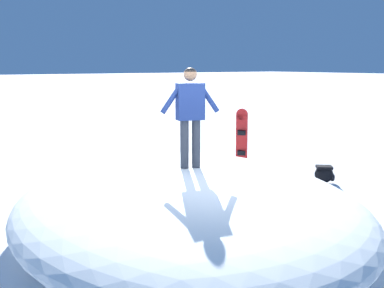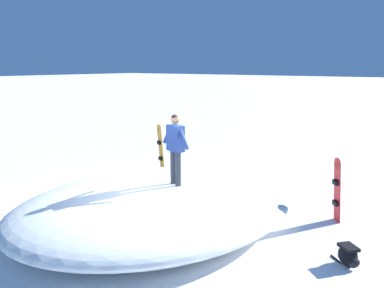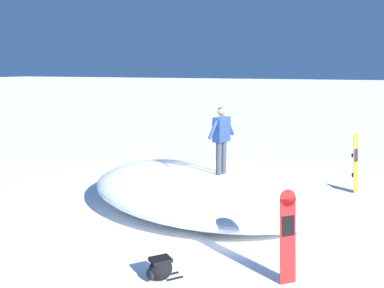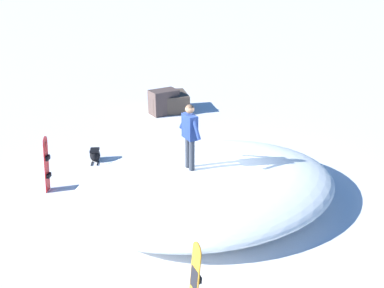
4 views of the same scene
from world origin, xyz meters
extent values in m
plane|color=white|center=(0.00, 0.00, 0.00)|extent=(240.00, 240.00, 0.00)
ellipsoid|color=white|center=(-0.05, 0.57, 0.46)|extent=(7.34, 8.21, 0.92)
cylinder|color=#333842|center=(0.16, 0.93, 1.32)|extent=(0.14, 0.14, 0.80)
cylinder|color=#333842|center=(0.35, 0.87, 1.32)|extent=(0.14, 0.14, 0.80)
cube|color=navy|center=(0.25, 0.90, 2.02)|extent=(0.49, 0.34, 0.60)
sphere|color=#936B4C|center=(0.25, 0.90, 2.46)|extent=(0.22, 0.22, 0.22)
cylinder|color=navy|center=(-0.05, 1.00, 2.07)|extent=(0.39, 0.19, 0.50)
cylinder|color=navy|center=(0.55, 0.81, 2.07)|extent=(0.39, 0.19, 0.50)
cube|color=red|center=(3.32, 3.13, 0.71)|extent=(0.28, 0.29, 1.42)
cylinder|color=red|center=(3.28, 3.10, 1.42)|extent=(0.22, 0.24, 0.29)
cube|color=black|center=(3.31, 3.13, 0.96)|extent=(0.19, 0.20, 0.34)
cube|color=black|center=(3.27, 3.09, 0.96)|extent=(0.19, 0.19, 0.11)
cube|color=black|center=(3.30, 3.12, 0.45)|extent=(0.19, 0.19, 0.11)
ellipsoid|color=black|center=(4.07, 1.20, 0.20)|extent=(0.51, 0.50, 0.39)
ellipsoid|color=black|center=(4.21, 1.08, 0.14)|extent=(0.24, 0.26, 0.19)
cube|color=black|center=(4.07, 1.20, 0.36)|extent=(0.43, 0.42, 0.06)
cylinder|color=black|center=(3.96, 1.41, 0.01)|extent=(0.24, 0.21, 0.04)
cylinder|color=black|center=(3.84, 1.27, 0.01)|extent=(0.24, 0.21, 0.04)
camera|label=1|loc=(-3.81, -5.04, 2.61)|focal=41.41mm
camera|label=2|loc=(5.47, -5.66, 3.65)|focal=35.14mm
camera|label=3|loc=(10.09, 4.34, 3.49)|focal=40.91mm
camera|label=4|loc=(-6.33, 7.58, 5.42)|focal=39.26mm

